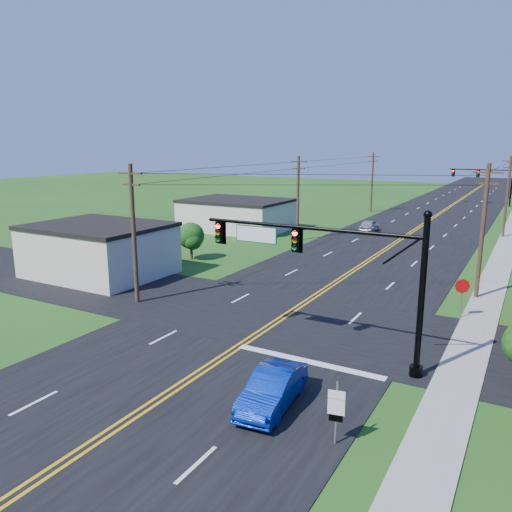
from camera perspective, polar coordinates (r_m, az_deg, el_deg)
The scene contains 18 objects.
ground at distance 21.10m, azimuth -12.66°, elevation -16.46°, with size 260.00×260.00×0.00m, color #214A15.
road_main at distance 65.52m, azimuth 17.90°, elevation 3.10°, with size 16.00×220.00×0.04m, color black.
road_cross at distance 30.20m, azimuth 2.78°, elevation -6.99°, with size 70.00×10.00×0.04m, color black.
sidewalk at distance 54.46m, azimuth 26.55°, elevation 0.57°, with size 2.00×160.00×0.08m, color gray.
signal_mast_main at distance 23.66m, azimuth 7.95°, elevation -0.70°, with size 11.30×0.60×7.48m.
signal_mast_far at distance 94.00m, azimuth 24.57°, elevation 8.07°, with size 10.98×0.60×7.48m.
cream_bldg_near at distance 41.25m, azimuth -17.46°, elevation 0.71°, with size 10.20×8.20×4.10m.
cream_bldg_far at distance 61.01m, azimuth -2.20°, elevation 4.79°, with size 12.20×9.20×3.70m.
utility_pole_left_a at distance 32.75m, azimuth -13.80°, elevation 2.71°, with size 1.80×0.28×9.00m.
utility_pole_left_b at distance 53.58m, azimuth 4.82°, elevation 6.75°, with size 1.80×0.28×9.00m.
utility_pole_left_c at distance 78.85m, azimuth 13.13°, elevation 8.34°, with size 1.80×0.28×9.00m.
utility_pole_right_a at distance 36.00m, azimuth 24.48°, elevation 2.80°, with size 1.80×0.28×9.00m.
utility_pole_right_b at distance 61.78m, azimuth 26.77°, elevation 6.23°, with size 1.80×0.28×9.00m.
tree_left at distance 45.10m, azimuth -7.44°, elevation 2.30°, with size 2.40×2.40×3.37m.
blue_car at distance 20.32m, azimuth 1.89°, elevation -15.01°, with size 1.54×4.42×1.46m, color #072698.
distant_car at distance 60.60m, azimuth 12.80°, elevation 3.36°, with size 1.73×4.29×1.46m, color #B2B1B6.
route_sign at distance 17.93m, azimuth 9.16°, elevation -16.84°, with size 0.59×0.15×2.36m.
stop_sign at distance 31.74m, azimuth 22.48°, elevation -3.63°, with size 0.83×0.39×2.49m.
Camera 1 is at (12.68, -13.47, 10.14)m, focal length 35.00 mm.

